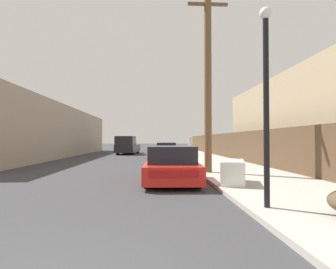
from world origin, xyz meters
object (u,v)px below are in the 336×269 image
object	(u,v)px
discarded_fridge	(233,172)
car_parked_mid	(166,151)
parked_sports_car_red	(171,165)
pedestrian	(190,145)
pickup_truck	(127,145)
street_lamp	(266,89)
utility_pole	(208,76)

from	to	relation	value
discarded_fridge	car_parked_mid	size ratio (longest dim) A/B	0.41
parked_sports_car_red	car_parked_mid	world-z (taller)	car_parked_mid
pedestrian	parked_sports_car_red	bearing A→B (deg)	-100.39
parked_sports_car_red	pedestrian	world-z (taller)	pedestrian
pickup_truck	pedestrian	size ratio (longest dim) A/B	3.27
parked_sports_car_red	street_lamp	world-z (taller)	street_lamp
car_parked_mid	pedestrian	world-z (taller)	pedestrian
parked_sports_car_red	utility_pole	size ratio (longest dim) A/B	0.52
car_parked_mid	street_lamp	world-z (taller)	street_lamp
discarded_fridge	street_lamp	xyz separation A→B (m)	(-0.21, -3.07, 2.12)
utility_pole	street_lamp	size ratio (longest dim) A/B	1.96
utility_pole	pedestrian	xyz separation A→B (m)	(1.15, 14.01, -3.34)
car_parked_mid	pedestrian	distance (m)	4.78
parked_sports_car_red	pedestrian	distance (m)	16.12
discarded_fridge	parked_sports_car_red	world-z (taller)	parked_sports_car_red
parked_sports_car_red	pedestrian	bearing A→B (deg)	81.44
discarded_fridge	pickup_truck	world-z (taller)	pickup_truck
parked_sports_car_red	car_parked_mid	distance (m)	11.82
pickup_truck	utility_pole	xyz separation A→B (m)	(5.27, -17.13, 3.42)
discarded_fridge	street_lamp	bearing A→B (deg)	-76.87
discarded_fridge	utility_pole	bearing A→B (deg)	110.56
utility_pole	pedestrian	size ratio (longest dim) A/B	4.69
parked_sports_car_red	street_lamp	bearing A→B (deg)	-65.87
car_parked_mid	street_lamp	distance (m)	16.21
car_parked_mid	pedestrian	size ratio (longest dim) A/B	2.42
car_parked_mid	utility_pole	size ratio (longest dim) A/B	0.52
pickup_truck	pedestrian	xyz separation A→B (m)	(6.42, -3.12, 0.08)
parked_sports_car_red	utility_pole	distance (m)	4.56
utility_pole	parked_sports_car_red	bearing A→B (deg)	-133.60
car_parked_mid	utility_pole	xyz separation A→B (m)	(1.36, -9.96, 3.77)
discarded_fridge	pickup_truck	size ratio (longest dim) A/B	0.30
discarded_fridge	utility_pole	distance (m)	4.91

